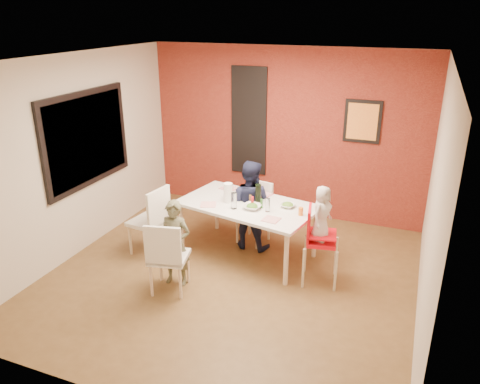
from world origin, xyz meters
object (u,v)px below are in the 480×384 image
at_px(high_chair, 318,238).
at_px(child_far, 249,205).
at_px(chair_near, 167,255).
at_px(chair_left, 153,218).
at_px(wine_bottle, 258,195).
at_px(paper_towel_roll, 228,193).
at_px(toddler, 322,213).
at_px(chair_far, 256,208).
at_px(child_near, 175,243).
at_px(dining_table, 248,208).

bearing_deg(high_chair, child_far, 52.31).
height_order(chair_near, chair_left, chair_left).
xyz_separation_m(wine_bottle, paper_towel_roll, (-0.41, -0.05, -0.01)).
bearing_deg(toddler, chair_far, 71.01).
height_order(chair_far, chair_left, chair_left).
xyz_separation_m(chair_left, child_near, (0.65, -0.55, 0.00)).
bearing_deg(paper_towel_roll, high_chair, -13.22).
bearing_deg(chair_left, wine_bottle, 118.06).
bearing_deg(paper_towel_roll, child_near, -105.86).
bearing_deg(child_far, chair_near, 73.09).
height_order(dining_table, chair_left, chair_left).
xyz_separation_m(chair_near, chair_far, (0.50, 1.73, -0.03)).
bearing_deg(paper_towel_roll, chair_near, -102.06).
bearing_deg(chair_near, chair_far, -118.83).
distance_m(chair_far, toddler, 1.43).
bearing_deg(chair_left, chair_far, 136.71).
distance_m(dining_table, wine_bottle, 0.26).
distance_m(dining_table, child_far, 0.22).
bearing_deg(child_near, chair_near, -89.80).
distance_m(chair_left, wine_bottle, 1.48).
distance_m(chair_near, chair_far, 1.80).
distance_m(chair_left, toddler, 2.32).
height_order(high_chair, paper_towel_roll, paper_towel_roll).
distance_m(chair_left, child_far, 1.35).
bearing_deg(paper_towel_roll, dining_table, 8.33).
distance_m(wine_bottle, paper_towel_roll, 0.42).
height_order(chair_far, wine_bottle, wine_bottle).
bearing_deg(child_near, paper_towel_roll, 69.95).
height_order(dining_table, toddler, toddler).
bearing_deg(child_far, paper_towel_roll, 50.35).
relative_size(dining_table, chair_near, 2.10).
distance_m(chair_near, child_far, 1.57).
relative_size(chair_near, wine_bottle, 3.19).
bearing_deg(chair_near, child_far, -120.67).
distance_m(high_chair, wine_bottle, 1.02).
bearing_deg(toddler, child_far, 80.31).
bearing_deg(child_far, chair_far, -92.88).
relative_size(toddler, wine_bottle, 2.34).
relative_size(child_near, paper_towel_roll, 4.09).
xyz_separation_m(chair_far, chair_left, (-1.17, -0.93, 0.05)).
relative_size(child_far, wine_bottle, 4.40).
bearing_deg(chair_far, chair_near, -94.39).
bearing_deg(chair_far, high_chair, -24.72).
relative_size(chair_left, paper_towel_roll, 3.65).
distance_m(high_chair, child_far, 1.24).
height_order(chair_near, child_near, child_near).
relative_size(chair_far, child_near, 0.81).
distance_m(chair_far, high_chair, 1.35).
xyz_separation_m(child_far, wine_bottle, (0.20, -0.20, 0.25)).
bearing_deg(child_near, chair_left, 135.54).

